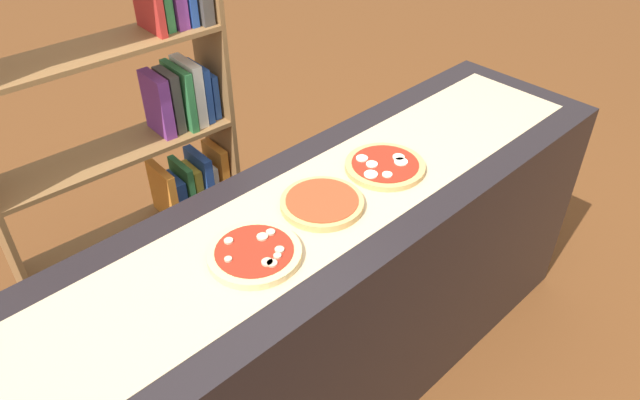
% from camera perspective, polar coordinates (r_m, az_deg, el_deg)
% --- Properties ---
extents(ground_plane, '(12.00, 12.00, 0.00)m').
position_cam_1_polar(ground_plane, '(2.45, 0.00, -17.53)').
color(ground_plane, brown).
extents(counter, '(2.37, 0.61, 0.91)m').
position_cam_1_polar(counter, '(2.09, 0.00, -10.37)').
color(counter, black).
rests_on(counter, ground_plane).
extents(parchment_paper, '(2.19, 0.40, 0.00)m').
position_cam_1_polar(parchment_paper, '(1.78, 0.00, -0.48)').
color(parchment_paper, tan).
rests_on(parchment_paper, counter).
extents(pizza_mushroom_0, '(0.26, 0.26, 0.03)m').
position_cam_1_polar(pizza_mushroom_0, '(1.61, -6.30, -5.12)').
color(pizza_mushroom_0, '#E5C17F').
rests_on(pizza_mushroom_0, parchment_paper).
extents(pizza_plain_1, '(0.25, 0.25, 0.02)m').
position_cam_1_polar(pizza_plain_1, '(1.77, 0.20, -0.28)').
color(pizza_plain_1, tan).
rests_on(pizza_plain_1, parchment_paper).
extents(pizza_mozzarella_2, '(0.26, 0.26, 0.03)m').
position_cam_1_polar(pizza_mozzarella_2, '(1.94, 6.25, 3.27)').
color(pizza_mozzarella_2, tan).
rests_on(pizza_mozzarella_2, parchment_paper).
extents(bookshelf, '(0.94, 0.28, 1.61)m').
position_cam_1_polar(bookshelf, '(2.41, -16.09, 5.19)').
color(bookshelf, brown).
rests_on(bookshelf, ground_plane).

